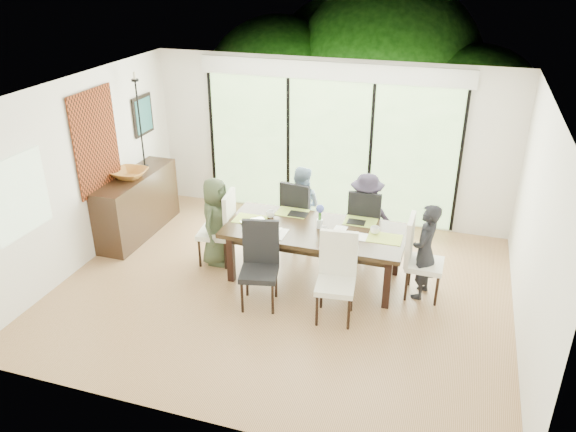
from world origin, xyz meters
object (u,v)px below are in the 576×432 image
(chair_left_end, at_px, (215,227))
(chair_near_right, at_px, (336,280))
(chair_right_end, at_px, (426,258))
(laptop, at_px, (254,223))
(vase, at_px, (320,224))
(cup_a, at_px, (270,214))
(person_right_end, at_px, (425,252))
(person_far_right, at_px, (366,216))
(chair_far_left, at_px, (301,213))
(person_left_end, at_px, (216,221))
(chair_near_left, at_px, (259,267))
(person_far_left, at_px, (301,208))
(sideboard, at_px, (137,205))
(cup_c, at_px, (375,230))
(cup_b, at_px, (324,230))
(bowl, at_px, (130,174))
(chair_far_right, at_px, (366,222))
(table_top, at_px, (315,231))

(chair_left_end, relative_size, chair_near_right, 1.00)
(chair_right_end, distance_m, laptop, 2.36)
(vase, distance_m, cup_a, 0.76)
(person_right_end, distance_m, person_far_right, 1.25)
(chair_far_left, distance_m, person_far_right, 1.00)
(person_left_end, xyz_separation_m, laptop, (0.63, -0.10, 0.12))
(chair_far_left, relative_size, chair_near_left, 1.00)
(chair_right_end, height_order, person_left_end, person_left_end)
(chair_near_right, height_order, person_far_right, person_far_right)
(chair_near_left, bearing_deg, chair_right_end, 11.17)
(person_far_left, bearing_deg, sideboard, 9.47)
(chair_near_left, distance_m, person_far_left, 1.70)
(cup_c, bearing_deg, vase, -176.19)
(cup_a, bearing_deg, laptop, -120.96)
(person_far_left, relative_size, laptop, 3.91)
(cup_a, height_order, cup_b, cup_a)
(chair_near_left, bearing_deg, bowl, 141.99)
(person_left_end, bearing_deg, chair_far_left, -48.43)
(chair_far_left, height_order, person_left_end, person_left_end)
(chair_right_end, height_order, chair_far_right, same)
(chair_far_left, height_order, chair_far_right, same)
(person_far_right, distance_m, laptop, 1.69)
(chair_near_left, bearing_deg, laptop, 102.11)
(person_far_right, bearing_deg, laptop, 21.05)
(person_far_right, bearing_deg, chair_near_right, 75.77)
(person_far_right, distance_m, cup_c, 0.79)
(cup_b, height_order, cup_c, cup_c)
(chair_near_left, relative_size, person_far_right, 0.85)
(chair_far_right, bearing_deg, sideboard, 4.42)
(chair_left_end, relative_size, chair_right_end, 1.00)
(chair_far_right, height_order, bowl, bowl)
(sideboard, bearing_deg, cup_b, -10.05)
(sideboard, relative_size, bowl, 3.36)
(bowl, bearing_deg, person_right_end, -4.68)
(chair_right_end, bearing_deg, cup_a, 86.78)
(table_top, relative_size, cup_b, 24.00)
(cup_b, xyz_separation_m, cup_c, (0.65, 0.20, 0.00))
(person_left_end, distance_m, person_far_left, 1.32)
(chair_far_right, relative_size, person_far_right, 0.85)
(cup_b, bearing_deg, cup_a, 163.61)
(person_right_end, xyz_separation_m, cup_c, (-0.68, 0.10, 0.16))
(chair_near_left, distance_m, cup_c, 1.64)
(chair_near_left, xyz_separation_m, cup_b, (0.65, 0.77, 0.25))
(cup_b, bearing_deg, chair_far_left, 122.28)
(chair_far_left, bearing_deg, person_far_right, -172.42)
(person_left_end, xyz_separation_m, sideboard, (-1.61, 0.47, -0.16))
(chair_far_right, bearing_deg, chair_near_right, 86.85)
(chair_far_left, xyz_separation_m, vase, (0.50, -0.80, 0.27))
(person_right_end, height_order, person_far_right, same)
(chair_far_right, xyz_separation_m, chair_near_right, (-0.05, -1.72, 0.00))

